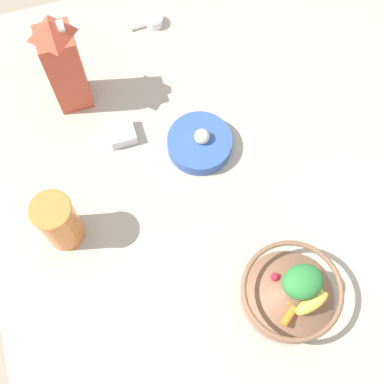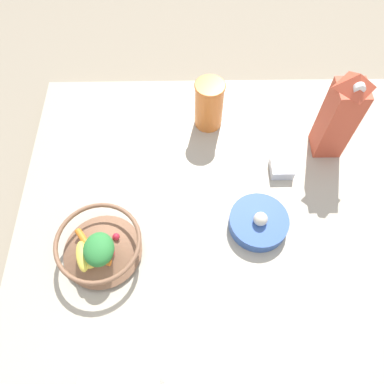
{
  "view_description": "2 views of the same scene",
  "coord_description": "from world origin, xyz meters",
  "views": [
    {
      "loc": [
        -0.45,
        0.22,
        1.06
      ],
      "look_at": [
        -0.08,
        0.11,
        0.12
      ],
      "focal_mm": 50.0,
      "sensor_mm": 36.0,
      "label": 1
    },
    {
      "loc": [
        -0.11,
        -0.31,
        0.85
      ],
      "look_at": [
        -0.11,
        0.1,
        0.11
      ],
      "focal_mm": 35.0,
      "sensor_mm": 36.0,
      "label": 2
    }
  ],
  "objects": [
    {
      "name": "countertop",
      "position": [
        0.0,
        0.0,
        0.02
      ],
      "size": [
        1.06,
        1.06,
        0.03
      ],
      "color": "#B2A893",
      "rests_on": "ground_plane"
    },
    {
      "name": "fruit_bowl",
      "position": [
        -0.31,
        -0.01,
        0.07
      ],
      "size": [
        0.19,
        0.19,
        0.1
      ],
      "color": "brown",
      "rests_on": "countertop"
    },
    {
      "name": "ground_plane",
      "position": [
        0.0,
        0.0,
        0.0
      ],
      "size": [
        6.0,
        6.0,
        0.0
      ],
      "primitive_type": "plane",
      "color": "gray"
    },
    {
      "name": "drinking_cup",
      "position": [
        -0.06,
        0.37,
        0.11
      ],
      "size": [
        0.08,
        0.08,
        0.14
      ],
      "color": "orange",
      "rests_on": "countertop"
    },
    {
      "name": "garlic_bowl",
      "position": [
        0.05,
        0.05,
        0.05
      ],
      "size": [
        0.14,
        0.14,
        0.06
      ],
      "color": "#3356A3",
      "rests_on": "countertop"
    },
    {
      "name": "milk_carton",
      "position": [
        0.25,
        0.28,
        0.16
      ],
      "size": [
        0.07,
        0.07,
        0.26
      ],
      "color": "#CC4C33",
      "rests_on": "countertop"
    },
    {
      "name": "spice_jar",
      "position": [
        0.12,
        0.21,
        0.04
      ],
      "size": [
        0.06,
        0.06,
        0.03
      ],
      "color": "silver",
      "rests_on": "countertop"
    }
  ]
}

